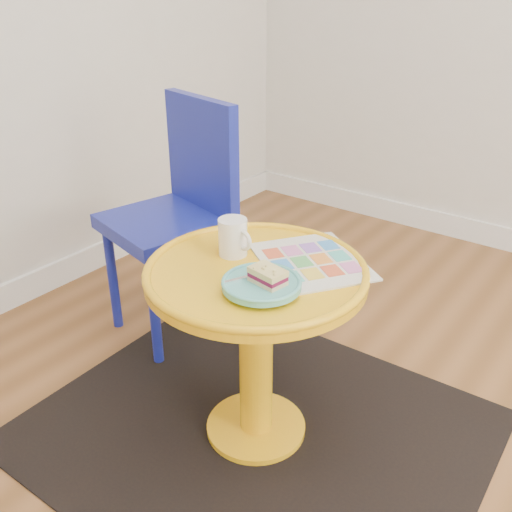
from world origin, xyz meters
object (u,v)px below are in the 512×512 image
Objects in this scene: chair at (180,205)px; plate at (262,285)px; mug at (233,236)px; side_table at (256,320)px; newspaper at (311,261)px.

plate is (0.67, -0.41, 0.08)m from chair.
mug is 0.58× the size of plate.
side_table is 3.02× the size of plate.
newspaper is (0.10, 0.12, 0.16)m from side_table.
plate reaches higher than newspaper.
chair is at bearing 159.60° from mug.
plate is at bearing -17.68° from chair.
side_table is 5.19× the size of mug.
mug reaches higher than side_table.
chair is 2.85× the size of newspaper.
mug is at bearing 161.56° from side_table.
side_table is 0.24m from mug.
side_table is at bearing -8.26° from mug.
chair is 0.72m from newspaper.
chair is (-0.59, 0.32, 0.10)m from side_table.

